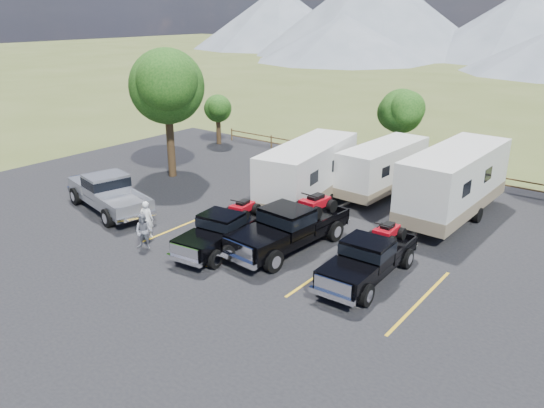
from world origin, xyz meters
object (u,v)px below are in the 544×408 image
Objects in this scene: rig_center at (291,226)px; rig_right at (369,257)px; trailer_center at (383,169)px; rig_left at (224,228)px; trailer_left at (308,174)px; person_b at (144,232)px; trailer_right at (454,183)px; tree_big_nw at (167,86)px; pickup_silver at (108,193)px; person_a at (147,219)px.

rig_center reaches higher than rig_right.
rig_left is at bearing -99.00° from trailer_center.
trailer_left reaches higher than person_b.
trailer_left is (-6.52, 5.40, 0.82)m from rig_right.
person_b is at bearing -136.83° from rig_center.
rig_right is 8.20m from trailer_right.
trailer_left is at bearing 138.84° from rig_right.
tree_big_nw is at bearing 142.32° from rig_left.
trailer_left is 1.43× the size of pickup_silver.
trailer_left is at bearing 145.26° from pickup_silver.
person_a is at bearing -131.75° from trailer_right.
tree_big_nw reaches higher than person_b.
trailer_center is (-4.15, 9.35, 0.60)m from rig_right.
trailer_right reaches higher than person_a.
person_b is at bearing -146.40° from rig_left.
pickup_silver reaches higher than person_a.
rig_left is 0.59× the size of trailer_left.
tree_big_nw is 12.39m from rig_left.
pickup_silver is (-9.95, -10.99, -0.51)m from trailer_center.
person_b is (5.09, -1.92, -0.20)m from pickup_silver.
rig_right reaches higher than rig_left.
pickup_silver is at bearing -163.82° from rig_center.
rig_right is 14.20m from pickup_silver.
rig_left is at bearing -30.88° from tree_big_nw.
rig_right is 10.25m from person_a.
trailer_left is 1.15× the size of trailer_center.
person_a is (-3.53, -1.35, -0.00)m from rig_left.
pickup_silver reaches higher than rig_left.
rig_center reaches higher than person_a.
tree_big_nw is 0.82× the size of trailer_left.
rig_left is 3.78m from person_a.
rig_left is 0.99× the size of rig_right.
rig_left is 6.50m from rig_right.
rig_center is 0.69× the size of trailer_left.
person_b is (-2.50, -8.95, -0.93)m from trailer_left.
rig_left is 0.84× the size of pickup_silver.
tree_big_nw is 1.19× the size of rig_center.
rig_right is at bearing 172.65° from person_a.
trailer_center reaches higher than person_a.
trailer_center is (-0.12, 8.95, 0.48)m from rig_center.
rig_center is (2.33, 1.70, 0.16)m from rig_left.
person_a is at bearing 88.88° from pickup_silver.
person_b is (0.88, -0.90, -0.07)m from person_a.
trailer_center is 0.82× the size of trailer_right.
tree_big_nw is at bearing 105.66° from person_b.
rig_right is at bearing 109.04° from pickup_silver.
tree_big_nw is at bearing 165.74° from rig_center.
trailer_left is at bearing 121.21° from rig_center.
rig_left is at bearing -123.55° from trailer_right.
trailer_right reaches higher than rig_left.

